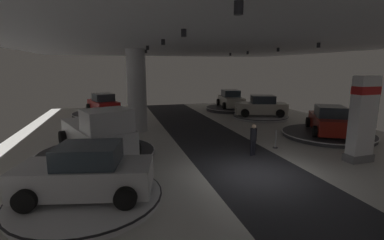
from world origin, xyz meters
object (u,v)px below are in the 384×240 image
Objects in this scene: brand_sign_pylon at (363,118)px; display_platform_mid_left at (97,153)px; display_car_mid_right at (329,121)px; pickup_truck_mid_left at (98,134)px; visitor_walking_near at (253,138)px; display_car_deep_right at (231,99)px; display_platform_deep_right at (231,108)px; display_platform_deep_left at (104,114)px; column_left at (137,91)px; display_car_far_right at (261,106)px; display_car_near_left at (86,173)px; display_platform_near_left at (87,198)px; display_platform_mid_right at (327,134)px; display_car_deep_left at (103,104)px; display_platform_far_right at (260,117)px.

brand_sign_pylon is 0.70× the size of display_platform_mid_left.
pickup_truck_mid_left reaches higher than display_car_mid_right.
display_car_mid_right is 6.66m from visitor_walking_near.
display_car_mid_right is at bearing -82.09° from display_car_deep_right.
display_car_deep_right reaches higher than display_platform_deep_right.
display_platform_deep_left is at bearing 139.42° from display_car_mid_right.
display_car_far_right is at bearing 10.99° from column_left.
display_platform_deep_left is 18.31m from display_car_mid_right.
display_car_near_left reaches higher than display_platform_deep_left.
visitor_walking_near reaches higher than display_platform_deep_right.
display_platform_mid_left is 1.09m from pickup_truck_mid_left.
display_platform_deep_right is at bearing 71.23° from visitor_walking_near.
pickup_truck_mid_left is at bearing -89.03° from display_platform_deep_left.
brand_sign_pylon is 12.65m from display_platform_mid_left.
column_left reaches higher than display_platform_deep_right.
display_platform_near_left is 0.86× the size of display_platform_mid_left.
brand_sign_pylon is at bearing -91.21° from display_platform_deep_right.
display_car_far_right is 17.73m from display_platform_near_left.
pickup_truck_mid_left is (-13.69, -0.52, 1.02)m from display_platform_mid_right.
pickup_truck_mid_left is (0.20, -12.36, 0.12)m from display_car_deep_left.
display_platform_mid_right is (1.98, 4.26, -1.90)m from brand_sign_pylon.
display_car_deep_right is at bearing 45.25° from pickup_truck_mid_left.
display_car_far_right is 1.03× the size of display_car_deep_right.
brand_sign_pylon is 12.33m from pickup_truck_mid_left.
display_car_deep_right reaches higher than display_platform_near_left.
column_left is 0.96× the size of pickup_truck_mid_left.
display_car_deep_left is at bearing 159.21° from display_platform_far_right.
display_platform_mid_left is (-12.16, -11.83, -0.05)m from display_platform_deep_right.
visitor_walking_near is at bearing -161.12° from display_platform_mid_right.
visitor_walking_near is at bearing -61.61° from display_car_deep_left.
display_car_mid_right is 0.80× the size of display_platform_mid_left.
display_platform_deep_left is 1.19× the size of display_car_far_right.
visitor_walking_near is (-6.33, -2.16, 0.76)m from display_platform_mid_right.
display_car_deep_right is (-0.73, 4.73, 0.96)m from display_platform_far_right.
display_platform_mid_right is 7.01m from display_car_far_right.
display_platform_mid_right reaches higher than display_platform_near_left.
display_platform_deep_right is 3.13× the size of visitor_walking_near.
pickup_truck_mid_left is (-12.78, -7.43, 1.03)m from display_platform_far_right.
display_platform_deep_right is at bearing 88.79° from brand_sign_pylon.
brand_sign_pylon reaches higher than display_platform_mid_left.
display_platform_deep_right is (12.25, -0.23, -0.87)m from display_car_deep_left.
brand_sign_pylon is 11.26m from display_car_far_right.
display_platform_mid_right is 13.74m from pickup_truck_mid_left.
display_platform_near_left is at bearing -103.78° from column_left.
display_car_deep_right reaches higher than visitor_walking_near.
display_platform_deep_left is 1.23× the size of display_car_deep_right.
column_left is at bearing -145.19° from display_car_deep_right.
display_car_deep_left is (-11.92, 16.10, -1.00)m from brand_sign_pylon.
display_car_near_left is (0.07, -17.00, -0.06)m from display_car_deep_left.
display_car_mid_right is (-0.02, -0.03, 0.88)m from display_platform_mid_right.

